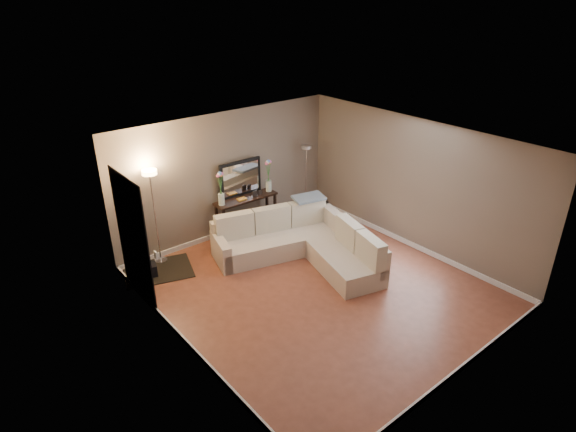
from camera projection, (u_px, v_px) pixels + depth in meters
floor at (317, 288)px, 8.41m from camera, size 5.00×5.50×0.01m
ceiling at (321, 144)px, 7.28m from camera, size 5.00×5.50×0.01m
wall_back at (227, 175)px, 9.77m from camera, size 5.00×0.02×2.60m
wall_front at (471, 298)px, 5.92m from camera, size 5.00×0.02×2.60m
wall_left at (181, 274)px, 6.41m from camera, size 0.02×5.50×2.60m
wall_right at (415, 185)px, 9.28m from camera, size 0.02×5.50×2.60m
baseboard_back at (231, 230)px, 10.30m from camera, size 5.00×0.03×0.10m
baseboard_front at (454, 374)px, 6.48m from camera, size 5.00×0.03×0.10m
baseboard_left at (191, 347)px, 6.97m from camera, size 0.03×5.50×0.10m
baseboard_right at (407, 242)px, 9.81m from camera, size 0.03×5.50×0.10m
doorway at (133, 240)px, 7.70m from camera, size 0.02×1.20×2.20m
switch_plate at (156, 255)px, 7.07m from camera, size 0.02×0.08×0.12m
sectional_sofa at (301, 242)px, 9.23m from camera, size 2.65×2.98×0.88m
throw_blanket at (309, 198)px, 9.65m from camera, size 0.70×0.50×0.08m
console_table at (243, 215)px, 9.99m from camera, size 1.37×0.40×0.84m
leaning_mirror at (241, 178)px, 9.85m from camera, size 0.97×0.07×0.76m
table_decor at (247, 197)px, 9.85m from camera, size 0.58×0.13×0.14m
flower_vase_left at (221, 191)px, 9.44m from camera, size 0.16×0.13×0.72m
flower_vase_right at (268, 178)px, 10.08m from camera, size 0.16×0.13×0.72m
floor_lamp_lit at (153, 198)px, 8.67m from camera, size 0.33×0.33×1.85m
floor_lamp_unlit at (306, 166)px, 10.69m from camera, size 0.25×0.25×1.63m
charcoal_rug at (158, 271)px, 8.90m from camera, size 1.43×1.23×0.02m
black_bag at (147, 270)px, 8.70m from camera, size 0.40×0.33×0.22m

